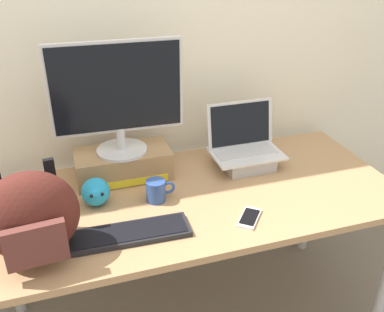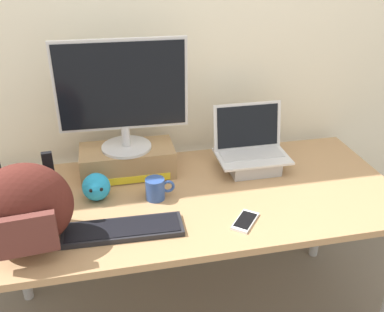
% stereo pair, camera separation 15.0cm
% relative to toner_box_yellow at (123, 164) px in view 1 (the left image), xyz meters
% --- Properties ---
extents(back_wall, '(7.00, 0.10, 2.60)m').
position_rel_toner_box_yellow_xyz_m(back_wall, '(0.25, 0.26, 0.49)').
color(back_wall, silver).
rests_on(back_wall, ground).
extents(desk, '(1.75, 0.78, 0.74)m').
position_rel_toner_box_yellow_xyz_m(desk, '(0.25, -0.23, -0.13)').
color(desk, '#A87F56').
rests_on(desk, ground).
extents(toner_box_yellow, '(0.41, 0.21, 0.13)m').
position_rel_toner_box_yellow_xyz_m(toner_box_yellow, '(0.00, 0.00, 0.00)').
color(toner_box_yellow, '#9E7A51').
rests_on(toner_box_yellow, desk).
extents(desktop_monitor, '(0.55, 0.22, 0.48)m').
position_rel_toner_box_yellow_xyz_m(desktop_monitor, '(-0.00, -0.00, 0.32)').
color(desktop_monitor, silver).
rests_on(desktop_monitor, toner_box_yellow).
extents(open_laptop, '(0.32, 0.22, 0.28)m').
position_rel_toner_box_yellow_xyz_m(open_laptop, '(0.56, -0.06, -0.00)').
color(open_laptop, '#ADADB2').
rests_on(open_laptop, desk).
extents(external_keyboard, '(0.44, 0.15, 0.02)m').
position_rel_toner_box_yellow_xyz_m(external_keyboard, '(-0.06, -0.43, -0.05)').
color(external_keyboard, black).
rests_on(external_keyboard, desk).
extents(messenger_backpack, '(0.33, 0.28, 0.32)m').
position_rel_toner_box_yellow_xyz_m(messenger_backpack, '(-0.37, -0.44, 0.09)').
color(messenger_backpack, '#4C1E19').
rests_on(messenger_backpack, desk).
extents(coffee_mug, '(0.12, 0.08, 0.09)m').
position_rel_toner_box_yellow_xyz_m(coffee_mug, '(0.09, -0.24, -0.02)').
color(coffee_mug, '#2D4C93').
rests_on(coffee_mug, desk).
extents(cell_phone, '(0.14, 0.15, 0.01)m').
position_rel_toner_box_yellow_xyz_m(cell_phone, '(0.40, -0.47, -0.06)').
color(cell_phone, silver).
rests_on(cell_phone, desk).
extents(plush_toy, '(0.11, 0.11, 0.11)m').
position_rel_toner_box_yellow_xyz_m(plush_toy, '(-0.14, -0.19, -0.01)').
color(plush_toy, '#2393CC').
rests_on(plush_toy, desk).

